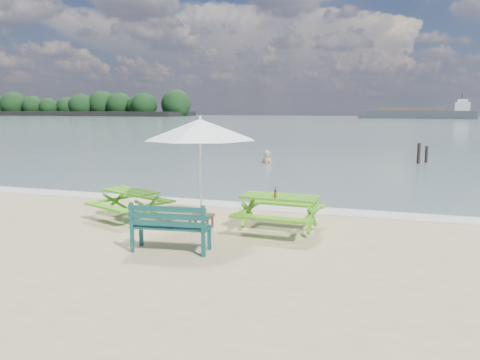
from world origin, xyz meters
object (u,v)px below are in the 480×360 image
(side_table, at_px, (201,222))
(park_bench, at_px, (171,236))
(beer_bottle, at_px, (275,194))
(swimmer, at_px, (267,169))
(picnic_table_left, at_px, (131,205))
(picnic_table_right, at_px, (280,214))
(patio_umbrella, at_px, (200,129))

(side_table, bearing_deg, park_bench, -87.23)
(beer_bottle, bearing_deg, swimmer, 105.50)
(side_table, bearing_deg, beer_bottle, 4.27)
(picnic_table_left, distance_m, park_bench, 3.06)
(park_bench, xyz_separation_m, side_table, (-0.08, 1.73, -0.12))
(picnic_table_right, distance_m, patio_umbrella, 2.63)
(beer_bottle, bearing_deg, side_table, -175.73)
(patio_umbrella, bearing_deg, swimmer, 98.24)
(side_table, xyz_separation_m, swimmer, (-1.91, 13.20, -0.45))
(park_bench, bearing_deg, swimmer, 97.61)
(picnic_table_right, height_order, swimmer, picnic_table_right)
(patio_umbrella, xyz_separation_m, swimmer, (-1.91, 13.20, -2.58))
(park_bench, height_order, patio_umbrella, patio_umbrella)
(park_bench, distance_m, side_table, 1.73)
(patio_umbrella, xyz_separation_m, beer_bottle, (1.72, 0.13, -1.40))
(picnic_table_left, distance_m, beer_bottle, 3.87)
(park_bench, xyz_separation_m, swimmer, (-1.99, 14.93, -0.57))
(picnic_table_left, bearing_deg, side_table, -11.14)
(beer_bottle, bearing_deg, patio_umbrella, -175.73)
(beer_bottle, height_order, swimmer, beer_bottle)
(picnic_table_left, relative_size, beer_bottle, 8.53)
(picnic_table_left, distance_m, swimmer, 12.81)
(picnic_table_right, height_order, side_table, picnic_table_right)
(picnic_table_right, relative_size, swimmer, 1.06)
(beer_bottle, xyz_separation_m, swimmer, (-3.63, 13.08, -1.18))
(park_bench, bearing_deg, patio_umbrella, 92.77)
(picnic_table_left, distance_m, side_table, 2.15)
(picnic_table_left, height_order, patio_umbrella, patio_umbrella)
(park_bench, relative_size, patio_umbrella, 0.57)
(picnic_table_right, bearing_deg, picnic_table_left, 179.78)
(picnic_table_left, height_order, beer_bottle, beer_bottle)
(side_table, bearing_deg, swimmer, 98.24)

